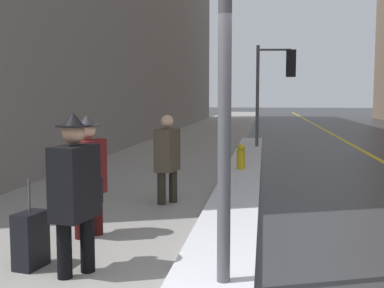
{
  "coord_description": "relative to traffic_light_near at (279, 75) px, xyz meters",
  "views": [
    {
      "loc": [
        0.72,
        -3.44,
        1.79
      ],
      "look_at": [
        -0.4,
        4.0,
        1.05
      ],
      "focal_mm": 45.0,
      "sensor_mm": 36.0,
      "label": 1
    }
  ],
  "objects": [
    {
      "name": "traffic_light_near",
      "position": [
        0.0,
        0.0,
        0.0
      ],
      "size": [
        1.31,
        0.4,
        3.51
      ],
      "rotation": [
        0.0,
        0.0,
        0.12
      ],
      "color": "#515156",
      "rests_on": "ground"
    },
    {
      "name": "pedestrian_in_fedora",
      "position": [
        -2.29,
        -12.04,
        -1.64
      ],
      "size": [
        0.39,
        0.74,
        1.64
      ],
      "rotation": [
        0.0,
        0.0,
        -1.76
      ],
      "color": "black",
      "rests_on": "ground"
    },
    {
      "name": "snow_bank_curb",
      "position": [
        -0.93,
        -5.75,
        -2.47
      ],
      "size": [
        0.81,
        18.0,
        0.12
      ],
      "color": "silver",
      "rests_on": "ground"
    },
    {
      "name": "pedestrian_in_glasses",
      "position": [
        -2.04,
        -8.72,
        -1.7
      ],
      "size": [
        0.37,
        0.53,
        1.49
      ],
      "rotation": [
        0.0,
        0.0,
        -1.76
      ],
      "color": "#2A241B",
      "rests_on": "ground"
    },
    {
      "name": "road_centre_stripe",
      "position": [
        2.82,
        1.95,
        -2.53
      ],
      "size": [
        0.16,
        80.0,
        0.0
      ],
      "color": "gold",
      "rests_on": "ground"
    },
    {
      "name": "sidewalk_slab",
      "position": [
        -3.18,
        1.95,
        -2.52
      ],
      "size": [
        4.0,
        80.0,
        0.01
      ],
      "color": "gray",
      "rests_on": "ground"
    },
    {
      "name": "fire_hydrant",
      "position": [
        -0.98,
        -5.35,
        -2.18
      ],
      "size": [
        0.2,
        0.2,
        0.7
      ],
      "color": "gold",
      "rests_on": "ground"
    },
    {
      "name": "pedestrian_trailing",
      "position": [
        -2.65,
        -10.76,
        -1.67
      ],
      "size": [
        0.37,
        0.53,
        1.57
      ],
      "rotation": [
        0.0,
        0.0,
        -1.76
      ],
      "color": "#340C0C",
      "rests_on": "ground"
    },
    {
      "name": "rolling_suitcase",
      "position": [
        -2.84,
        -11.92,
        -2.23
      ],
      "size": [
        0.28,
        0.4,
        0.95
      ],
      "rotation": [
        0.0,
        0.0,
        -1.76
      ],
      "color": "black",
      "rests_on": "ground"
    }
  ]
}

